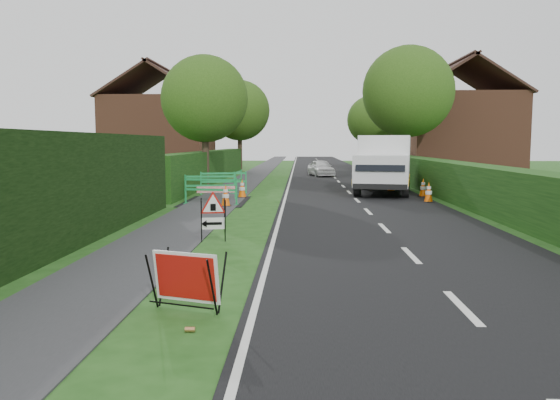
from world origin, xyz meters
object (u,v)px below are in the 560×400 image
object	(u,v)px
red_rect_sign	(186,278)
works_van	(384,163)
hatchback_car	(321,168)
triangle_sign	(212,213)

from	to	relation	value
red_rect_sign	works_van	bearing A→B (deg)	92.05
red_rect_sign	works_van	size ratio (longest dim) A/B	0.18
works_van	hatchback_car	size ratio (longest dim) A/B	1.80
red_rect_sign	triangle_sign	xyz separation A→B (m)	(-0.48, 5.11, 0.22)
red_rect_sign	works_van	world-z (taller)	works_van
red_rect_sign	triangle_sign	world-z (taller)	triangle_sign
works_van	red_rect_sign	bearing A→B (deg)	-95.06
triangle_sign	works_van	xyz separation A→B (m)	(5.78, 12.55, 0.69)
triangle_sign	hatchback_car	bearing A→B (deg)	71.80
red_rect_sign	triangle_sign	size ratio (longest dim) A/B	1.09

